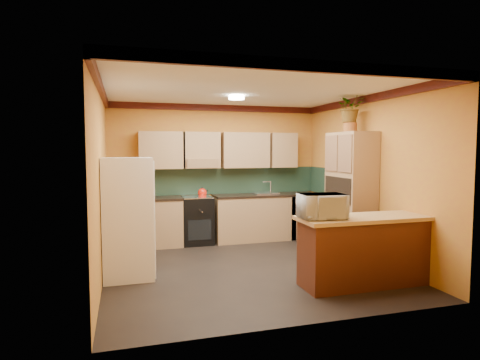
% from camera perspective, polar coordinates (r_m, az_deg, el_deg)
% --- Properties ---
extents(room_shell, '(4.24, 4.24, 2.72)m').
position_cam_1_polar(room_shell, '(6.32, 0.47, 6.85)').
color(room_shell, black).
rests_on(room_shell, ground).
extents(base_cabinets_back, '(3.65, 0.60, 0.88)m').
position_cam_1_polar(base_cabinets_back, '(7.94, -1.68, -5.62)').
color(base_cabinets_back, tan).
rests_on(base_cabinets_back, ground).
extents(countertop_back, '(3.65, 0.62, 0.04)m').
position_cam_1_polar(countertop_back, '(7.87, -1.69, -2.32)').
color(countertop_back, black).
rests_on(countertop_back, base_cabinets_back).
extents(stove, '(0.58, 0.58, 0.91)m').
position_cam_1_polar(stove, '(7.81, -6.15, -5.70)').
color(stove, black).
rests_on(stove, ground).
extents(kettle, '(0.19, 0.19, 0.18)m').
position_cam_1_polar(kettle, '(7.70, -5.39, -1.74)').
color(kettle, red).
rests_on(kettle, stove).
extents(sink, '(0.48, 0.40, 0.03)m').
position_cam_1_polar(sink, '(8.10, 3.63, -1.89)').
color(sink, silver).
rests_on(sink, countertop_back).
extents(base_cabinets_right, '(0.60, 0.80, 0.88)m').
position_cam_1_polar(base_cabinets_right, '(7.73, 11.82, -5.97)').
color(base_cabinets_right, tan).
rests_on(base_cabinets_right, ground).
extents(countertop_right, '(0.62, 0.80, 0.04)m').
position_cam_1_polar(countertop_right, '(7.67, 11.88, -2.59)').
color(countertop_right, black).
rests_on(countertop_right, base_cabinets_right).
extents(fridge, '(0.68, 0.66, 1.70)m').
position_cam_1_polar(fridge, '(5.88, -15.65, -5.23)').
color(fridge, white).
rests_on(fridge, ground).
extents(pantry, '(0.48, 0.90, 2.10)m').
position_cam_1_polar(pantry, '(6.97, 15.43, -2.09)').
color(pantry, tan).
rests_on(pantry, ground).
extents(fern_pot, '(0.22, 0.22, 0.16)m').
position_cam_1_polar(fern_pot, '(6.98, 15.40, 7.21)').
color(fern_pot, '#9A5425').
rests_on(fern_pot, pantry).
extents(fern, '(0.52, 0.47, 0.51)m').
position_cam_1_polar(fern, '(7.00, 15.46, 9.95)').
color(fern, tan).
rests_on(fern, fern_pot).
extents(breakfast_bar, '(1.80, 0.55, 0.88)m').
position_cam_1_polar(breakfast_bar, '(5.71, 17.62, -9.76)').
color(breakfast_bar, '#512212').
rests_on(breakfast_bar, ground).
extents(bar_top, '(1.90, 0.65, 0.05)m').
position_cam_1_polar(bar_top, '(5.61, 17.73, -5.15)').
color(bar_top, tan).
rests_on(bar_top, breakfast_bar).
extents(microwave, '(0.60, 0.42, 0.32)m').
position_cam_1_polar(microwave, '(5.24, 11.57, -3.68)').
color(microwave, white).
rests_on(microwave, bar_top).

